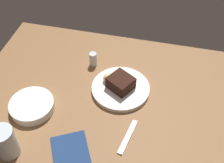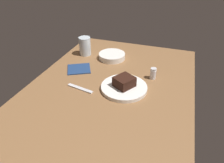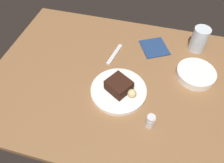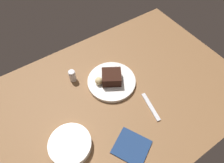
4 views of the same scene
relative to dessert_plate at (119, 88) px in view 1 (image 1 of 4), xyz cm
name	(u,v)px [view 1 (image 1 of 4)]	position (x,y,z in cm)	size (l,w,h in cm)	color
dining_table	(117,106)	(-0.45, 7.44, -2.45)	(120.00, 84.00, 3.00)	brown
dessert_plate	(119,88)	(0.00, 0.00, 0.00)	(23.72, 23.72, 1.91)	white
chocolate_cake_slice	(120,83)	(-0.18, 0.00, 3.52)	(9.18, 8.48, 5.13)	black
bread_roll	(107,78)	(5.55, -1.96, 2.80)	(3.68, 3.68, 3.68)	#DBC184
salt_shaker	(93,59)	(14.62, -12.19, 2.21)	(3.33, 3.33, 6.42)	silver
water_glass	(5,142)	(30.82, 36.36, 5.10)	(7.73, 7.73, 12.11)	silver
side_bowl	(32,106)	(30.82, 17.25, 0.80)	(17.14, 17.14, 3.51)	white
dessert_spoon	(128,137)	(-7.74, 21.42, -0.60)	(15.00, 1.80, 0.70)	silver
folded_napkin	(70,150)	(10.59, 31.25, -0.65)	(12.29, 13.32, 0.60)	navy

